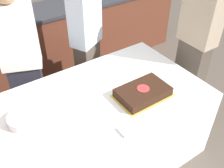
# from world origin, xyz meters

# --- Properties ---
(ground_plane) EXTENTS (14.00, 14.00, 0.00)m
(ground_plane) POSITION_xyz_m (0.00, 0.00, 0.00)
(ground_plane) COLOR brown
(back_counter) EXTENTS (4.40, 0.58, 0.92)m
(back_counter) POSITION_xyz_m (0.00, 1.61, 0.46)
(back_counter) COLOR #5B2D1E
(back_counter) RESTS_ON ground_plane
(dining_table) EXTENTS (1.92, 1.07, 0.76)m
(dining_table) POSITION_xyz_m (0.00, 0.00, 0.38)
(dining_table) COLOR silver
(dining_table) RESTS_ON ground_plane
(cake) EXTENTS (0.46, 0.31, 0.08)m
(cake) POSITION_xyz_m (0.38, -0.17, 0.79)
(cake) COLOR gold
(cake) RESTS_ON dining_table
(plate_stack) EXTENTS (0.23, 0.23, 0.07)m
(plate_stack) POSITION_xyz_m (-0.53, 0.09, 0.79)
(plate_stack) COLOR white
(plate_stack) RESTS_ON dining_table
(side_plate_near_cake) EXTENTS (0.22, 0.22, 0.00)m
(side_plate_near_cake) POSITION_xyz_m (0.45, 0.13, 0.76)
(side_plate_near_cake) COLOR white
(side_plate_near_cake) RESTS_ON dining_table
(utensil_pile) EXTENTS (0.17, 0.09, 0.02)m
(utensil_pile) POSITION_xyz_m (0.08, -0.40, 0.77)
(utensil_pile) COLOR white
(utensil_pile) RESTS_ON dining_table
(person_cutting_cake) EXTENTS (0.38, 0.32, 1.62)m
(person_cutting_cake) POSITION_xyz_m (0.38, 0.76, 0.86)
(person_cutting_cake) COLOR #4C4238
(person_cutting_cake) RESTS_ON ground_plane
(person_seated_right) EXTENTS (0.21, 0.35, 1.67)m
(person_seated_right) POSITION_xyz_m (1.18, 0.00, 0.88)
(person_seated_right) COLOR #4C4238
(person_seated_right) RESTS_ON ground_plane
(person_standing_back) EXTENTS (0.40, 0.32, 1.60)m
(person_standing_back) POSITION_xyz_m (-0.30, 0.76, 0.84)
(person_standing_back) COLOR #282833
(person_standing_back) RESTS_ON ground_plane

